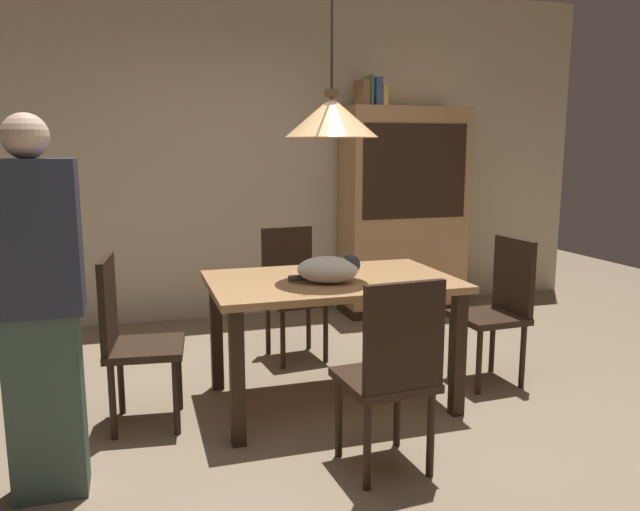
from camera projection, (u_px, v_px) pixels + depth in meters
name	position (u px, v px, depth m)	size (l,w,h in m)	color
ground	(360.00, 440.00, 3.18)	(10.00, 10.00, 0.00)	#847056
back_wall	(256.00, 153.00, 5.42)	(6.40, 0.10, 2.90)	beige
dining_table	(331.00, 295.00, 3.56)	(1.40, 0.90, 0.75)	#A87A4C
chair_far_back	(292.00, 286.00, 4.41)	(0.44, 0.44, 0.93)	black
chair_right_side	(499.00, 304.00, 3.92)	(0.42, 0.42, 0.93)	black
chair_left_side	(130.00, 334.00, 3.27)	(0.44, 0.44, 0.93)	black
chair_near_front	(392.00, 369.00, 2.76)	(0.43, 0.43, 0.93)	black
cat_sleeping	(330.00, 269.00, 3.41)	(0.41, 0.33, 0.16)	silver
pendant_lamp	(332.00, 117.00, 3.39)	(0.52, 0.52, 1.30)	#E0A86B
hutch_bookcase	(403.00, 216.00, 5.58)	(1.12, 0.45, 1.85)	tan
book_brown_thick	(362.00, 93.00, 5.28)	(0.06, 0.24, 0.22)	brown
book_green_slim	(368.00, 91.00, 5.29)	(0.03, 0.20, 0.26)	#427A4C
book_blue_wide	(375.00, 92.00, 5.31)	(0.06, 0.24, 0.24)	#384C93
book_yellow_short	(381.00, 96.00, 5.33)	(0.04, 0.20, 0.18)	gold
person_standing	(39.00, 311.00, 2.56)	(0.36, 0.22, 1.63)	#3D564C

